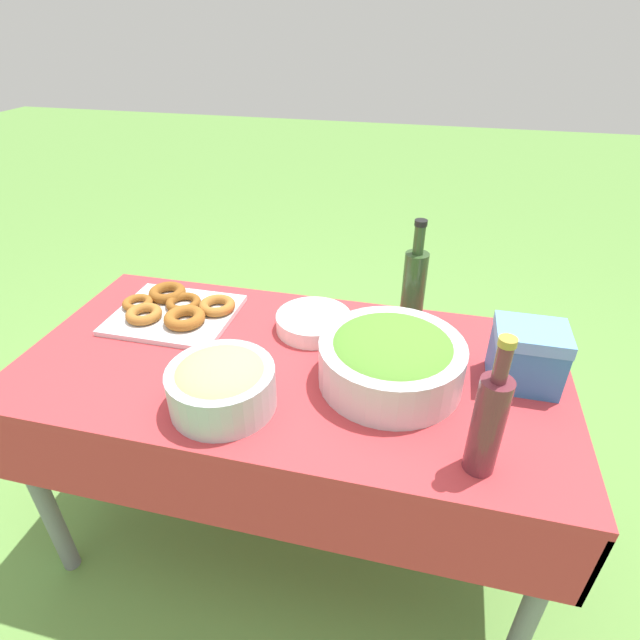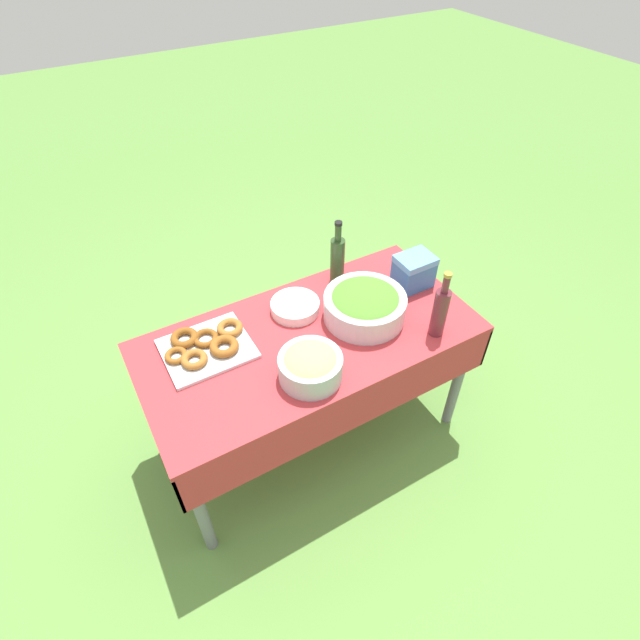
# 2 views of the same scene
# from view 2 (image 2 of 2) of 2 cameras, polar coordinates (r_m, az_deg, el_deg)

# --- Properties ---
(ground_plane) EXTENTS (14.00, 14.00, 0.00)m
(ground_plane) POSITION_cam_2_polar(r_m,az_deg,el_deg) (2.66, -1.02, -12.52)
(ground_plane) COLOR #609342
(picnic_table) EXTENTS (1.44, 0.71, 0.70)m
(picnic_table) POSITION_cam_2_polar(r_m,az_deg,el_deg) (2.19, -1.21, -3.62)
(picnic_table) COLOR #B73338
(picnic_table) RESTS_ON ground_plane
(salad_bowl) EXTENTS (0.36, 0.36, 0.13)m
(salad_bowl) POSITION_cam_2_polar(r_m,az_deg,el_deg) (2.16, 5.14, 1.76)
(salad_bowl) COLOR silver
(salad_bowl) RESTS_ON picnic_table
(pasta_bowl) EXTENTS (0.25, 0.25, 0.12)m
(pasta_bowl) POSITION_cam_2_polar(r_m,az_deg,el_deg) (1.91, -1.10, -5.18)
(pasta_bowl) COLOR #B2B7BC
(pasta_bowl) RESTS_ON picnic_table
(donut_platter) EXTENTS (0.38, 0.30, 0.05)m
(donut_platter) POSITION_cam_2_polar(r_m,az_deg,el_deg) (2.10, -12.88, -2.87)
(donut_platter) COLOR silver
(donut_platter) RESTS_ON picnic_table
(plate_stack) EXTENTS (0.22, 0.22, 0.05)m
(plate_stack) POSITION_cam_2_polar(r_m,az_deg,el_deg) (2.21, -2.86, 1.54)
(plate_stack) COLOR white
(plate_stack) RESTS_ON picnic_table
(olive_oil_bottle) EXTENTS (0.07, 0.07, 0.33)m
(olive_oil_bottle) POSITION_cam_2_polar(r_m,az_deg,el_deg) (2.31, 2.00, 6.99)
(olive_oil_bottle) COLOR #2D4723
(olive_oil_bottle) RESTS_ON picnic_table
(wine_bottle) EXTENTS (0.06, 0.06, 0.32)m
(wine_bottle) POSITION_cam_2_polar(r_m,az_deg,el_deg) (2.10, 13.56, 1.04)
(wine_bottle) COLOR maroon
(wine_bottle) RESTS_ON picnic_table
(cooler_box) EXTENTS (0.17, 0.14, 0.16)m
(cooler_box) POSITION_cam_2_polar(r_m,az_deg,el_deg) (2.36, 10.66, 5.52)
(cooler_box) COLOR #3372B7
(cooler_box) RESTS_ON picnic_table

